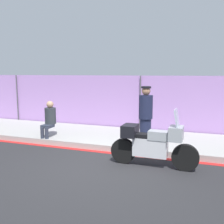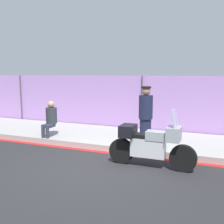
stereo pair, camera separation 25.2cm
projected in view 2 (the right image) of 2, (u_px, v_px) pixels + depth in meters
ground_plane at (98, 168)px, 6.49m from camera, size 120.00×120.00×0.00m
sidewalk at (131, 139)px, 8.95m from camera, size 42.88×2.71×0.18m
curb_paint_stripe at (116, 154)px, 7.63m from camera, size 42.88×0.18×0.01m
storefront_fence at (142, 105)px, 10.12m from camera, size 40.74×0.17×2.23m
motorcycle at (150, 144)px, 6.48m from camera, size 2.21×0.51×1.49m
officer_standing at (146, 114)px, 8.16m from camera, size 0.43×0.43×1.74m
person_seated_on_curb at (50, 117)px, 8.93m from camera, size 0.37×0.63×1.21m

